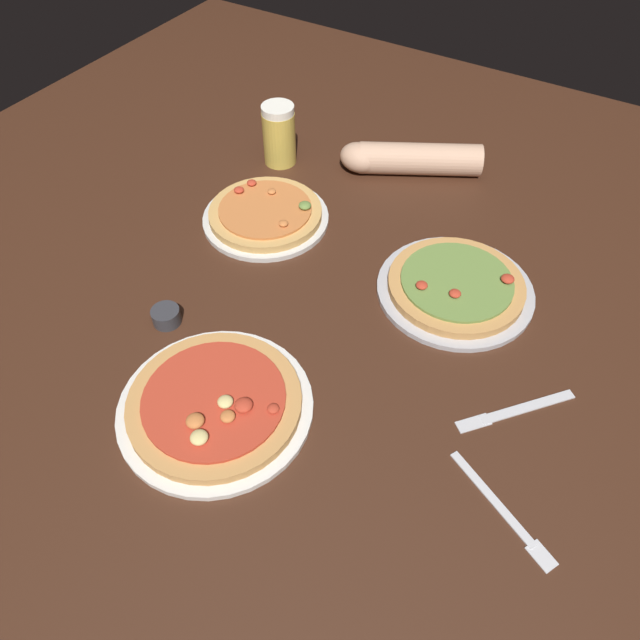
# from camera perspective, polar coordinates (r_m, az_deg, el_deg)

# --- Properties ---
(ground_plane) EXTENTS (2.40, 2.40, 0.03)m
(ground_plane) POSITION_cam_1_polar(r_m,az_deg,el_deg) (1.18, -0.00, -1.13)
(ground_plane) COLOR #3D2114
(pizza_plate_near) EXTENTS (0.34, 0.34, 0.05)m
(pizza_plate_near) POSITION_cam_1_polar(r_m,az_deg,el_deg) (1.06, -9.90, -7.86)
(pizza_plate_near) COLOR silver
(pizza_plate_near) RESTS_ON ground_plane
(pizza_plate_far) EXTENTS (0.32, 0.32, 0.05)m
(pizza_plate_far) POSITION_cam_1_polar(r_m,az_deg,el_deg) (1.26, 12.72, 3.09)
(pizza_plate_far) COLOR #B2B2B7
(pizza_plate_far) RESTS_ON ground_plane
(pizza_plate_side) EXTENTS (0.29, 0.29, 0.05)m
(pizza_plate_side) POSITION_cam_1_polar(r_m,az_deg,el_deg) (1.40, -5.16, 9.91)
(pizza_plate_side) COLOR silver
(pizza_plate_side) RESTS_ON ground_plane
(beer_mug_dark) EXTENTS (0.09, 0.13, 0.15)m
(beer_mug_dark) POSITION_cam_1_polar(r_m,az_deg,el_deg) (1.57, -3.88, 17.16)
(beer_mug_dark) COLOR gold
(beer_mug_dark) RESTS_ON ground_plane
(ramekin_sauce) EXTENTS (0.06, 0.06, 0.03)m
(ramekin_sauce) POSITION_cam_1_polar(r_m,az_deg,el_deg) (1.21, -14.35, 0.36)
(ramekin_sauce) COLOR #333338
(ramekin_sauce) RESTS_ON ground_plane
(fork_left) EXTENTS (0.20, 0.12, 0.01)m
(fork_left) POSITION_cam_1_polar(r_m,az_deg,el_deg) (1.01, 16.92, -16.84)
(fork_left) COLOR silver
(fork_left) RESTS_ON ground_plane
(knife_right) EXTENTS (0.16, 0.18, 0.01)m
(knife_right) POSITION_cam_1_polar(r_m,az_deg,el_deg) (1.11, 18.01, -8.12)
(knife_right) COLOR silver
(knife_right) RESTS_ON ground_plane
(diner_arm) EXTENTS (0.33, 0.22, 0.08)m
(diner_arm) POSITION_cam_1_polar(r_m,az_deg,el_deg) (1.56, 8.09, 14.88)
(diner_arm) COLOR tan
(diner_arm) RESTS_ON ground_plane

